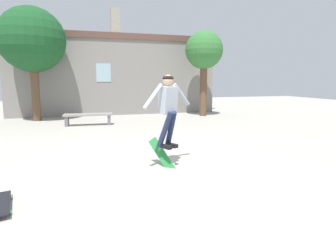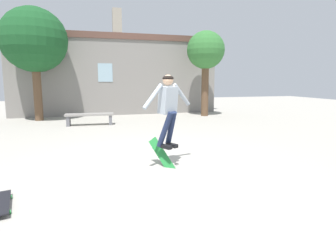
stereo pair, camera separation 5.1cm
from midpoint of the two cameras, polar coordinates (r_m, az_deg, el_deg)
ground_plane at (r=5.52m, az=-2.93°, el=-10.85°), size 40.00×40.00×0.00m
building_backdrop at (r=13.69m, az=-10.53°, el=9.08°), size 10.90×0.52×5.25m
tree_right at (r=13.17m, az=8.31°, el=13.53°), size 1.82×1.82×4.13m
tree_left at (r=12.85m, az=-27.00°, el=14.32°), size 2.72×2.72×4.82m
park_bench at (r=10.70m, az=-16.55°, el=-0.22°), size 1.85×0.48×0.47m
skater at (r=5.20m, az=0.29°, el=2.44°), size 1.16×0.72×1.46m
skateboard_flipping at (r=5.46m, az=-0.92°, el=-8.79°), size 0.48×0.58×0.72m
skateboard_resting at (r=4.44m, az=-32.10°, el=-15.76°), size 0.38×0.85×0.08m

